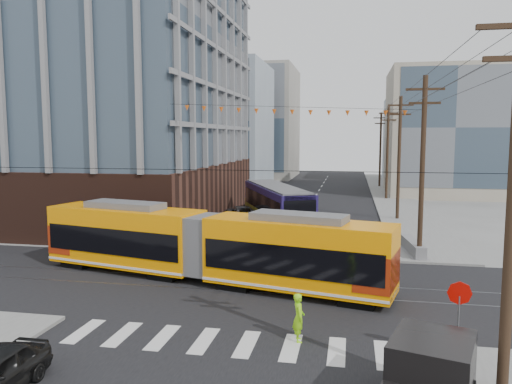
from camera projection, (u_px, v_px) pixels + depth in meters
ground at (243, 314)px, 21.01m from camera, size 160.00×160.00×0.00m
office_building at (63, 62)px, 46.01m from camera, size 30.00×25.00×28.60m
bg_bldg_nw_near at (206, 126)px, 73.96m from camera, size 18.00×16.00×18.00m
bg_bldg_ne_near at (444, 132)px, 63.99m from camera, size 14.00×14.00×16.00m
bg_bldg_nw_far at (252, 123)px, 92.81m from camera, size 16.00×18.00×20.00m
bg_bldg_ne_far at (435, 139)px, 83.25m from camera, size 16.00×16.00×14.00m
utility_pole_near at (512, 212)px, 12.96m from camera, size 0.30×0.30×11.00m
utility_pole_far at (380, 150)px, 73.48m from camera, size 0.30×0.30×11.00m
streetcar at (205, 246)px, 25.73m from camera, size 19.30×7.14×3.70m
city_bus at (277, 206)px, 40.86m from camera, size 7.54×12.64×3.57m
parked_car_silver at (203, 231)px, 35.59m from camera, size 2.52×4.81×1.51m
parked_car_white at (225, 221)px, 39.93m from camera, size 2.91×5.24×1.43m
parked_car_grey at (242, 213)px, 44.09m from camera, size 4.15×5.60×1.41m
pedestrian at (299, 317)px, 18.13m from camera, size 0.57×0.74×1.80m
stop_sign at (458, 325)px, 16.34m from camera, size 0.81×0.81×2.58m
jersey_barrier at (413, 247)px, 31.70m from camera, size 1.50×4.52×0.89m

